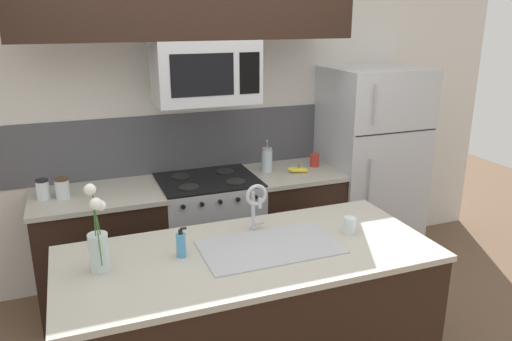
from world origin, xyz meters
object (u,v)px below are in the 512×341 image
stove_range (210,233)px  storage_jar_tall (43,189)px  flower_vase (99,246)px  microwave (205,72)px  storage_jar_medium (62,188)px  dish_soap_bottle (181,245)px  sink_faucet (256,201)px  refrigerator (368,166)px  drinking_glass (350,225)px  banana_bunch (299,170)px  french_press (267,160)px  coffee_tin (315,160)px

stove_range → storage_jar_tall: size_ratio=6.45×
flower_vase → microwave: bearing=52.7°
microwave → storage_jar_medium: (-1.06, 0.02, -0.77)m
stove_range → dish_soap_bottle: size_ratio=5.64×
storage_jar_medium → sink_faucet: 1.48m
refrigerator → flower_vase: refrigerator is taller
sink_faucet → dish_soap_bottle: bearing=-163.0°
dish_soap_bottle → drinking_glass: (0.99, -0.06, -0.02)m
stove_range → refrigerator: refrigerator is taller
storage_jar_medium → refrigerator: bearing=0.6°
drinking_glass → flower_vase: bearing=177.9°
microwave → banana_bunch: bearing=-3.0°
stove_range → drinking_glass: size_ratio=9.19×
microwave → flower_vase: bearing=-127.3°
french_press → dish_soap_bottle: 1.59m
microwave → banana_bunch: (0.75, -0.04, -0.82)m
storage_jar_tall → coffee_tin: storage_jar_tall is taller
coffee_tin → dish_soap_bottle: bearing=-139.3°
microwave → storage_jar_medium: microwave is taller
banana_bunch → flower_vase: size_ratio=0.40×
storage_jar_medium → stove_range: bearing=0.3°
storage_jar_medium → flower_vase: bearing=-82.0°
microwave → dish_soap_bottle: microwave is taller
storage_jar_medium → microwave: bearing=-0.9°
refrigerator → storage_jar_medium: bearing=-179.4°
stove_range → flower_vase: (-0.89, -1.19, 0.59)m
microwave → drinking_glass: (0.52, -1.22, -0.79)m
refrigerator → storage_jar_tall: bearing=180.0°
stove_range → refrigerator: bearing=0.8°
refrigerator → storage_jar_tall: size_ratio=11.99×
drinking_glass → storage_jar_medium: bearing=141.9°
banana_bunch → refrigerator: bearing=6.3°
storage_jar_tall → dish_soap_bottle: dish_soap_bottle is taller
stove_range → banana_bunch: size_ratio=4.89×
refrigerator → drinking_glass: 1.59m
storage_jar_tall → banana_bunch: storage_jar_tall is taller
microwave → refrigerator: microwave is taller
banana_bunch → drinking_glass: (-0.23, -1.18, 0.03)m
microwave → refrigerator: (1.48, 0.04, -0.89)m
sink_faucet → dish_soap_bottle: size_ratio=1.85×
french_press → drinking_glass: french_press is taller
refrigerator → drinking_glass: refrigerator is taller
stove_range → microwave: (0.00, -0.02, 1.29)m
dish_soap_bottle → flower_vase: size_ratio=0.35×
dish_soap_bottle → refrigerator: bearing=31.6°
stove_range → french_press: 0.76m
dish_soap_bottle → flower_vase: flower_vase is taller
drinking_glass → microwave: bearing=113.0°
dish_soap_bottle → drinking_glass: size_ratio=1.63×
microwave → french_press: size_ratio=2.79×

